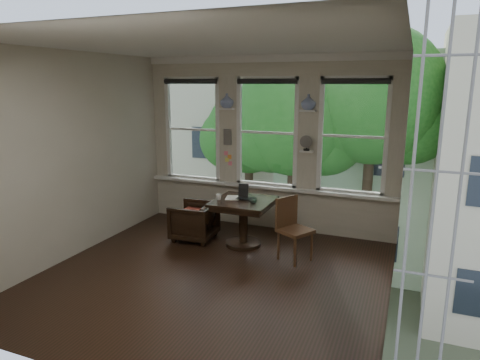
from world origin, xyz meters
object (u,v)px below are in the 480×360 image
at_px(laptop, 246,200).
at_px(table, 243,223).
at_px(armchair_left, 194,221).
at_px(side_chair_right, 295,230).
at_px(mug, 219,197).

bearing_deg(laptop, table, 151.55).
relative_size(armchair_left, laptop, 2.06).
relative_size(side_chair_right, laptop, 2.77).
relative_size(armchair_left, mug, 7.29).
height_order(table, mug, mug).
bearing_deg(mug, table, 17.44).
relative_size(armchair_left, side_chair_right, 0.74).
xyz_separation_m(armchair_left, side_chair_right, (1.77, -0.21, 0.15)).
bearing_deg(mug, laptop, 12.17).
xyz_separation_m(table, mug, (-0.37, -0.12, 0.42)).
relative_size(table, armchair_left, 1.31).
xyz_separation_m(laptop, mug, (-0.42, -0.09, 0.03)).
height_order(side_chair_right, mug, side_chair_right).
relative_size(table, laptop, 2.71).
height_order(laptop, mug, mug).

